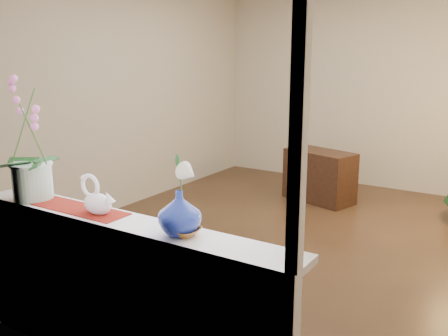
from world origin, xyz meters
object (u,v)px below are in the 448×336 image
at_px(paperweight, 173,227).
at_px(side_table, 319,176).
at_px(blue_vase, 179,209).
at_px(amber_dish, 184,232).
at_px(orchid_pot, 29,139).
at_px(swan, 97,196).

bearing_deg(paperweight, side_table, 100.62).
height_order(paperweight, side_table, paperweight).
height_order(blue_vase, paperweight, blue_vase).
bearing_deg(blue_vase, paperweight, -160.74).
bearing_deg(blue_vase, amber_dish, -2.67).
distance_m(orchid_pot, amber_dish, 1.25).
bearing_deg(side_table, swan, -71.59).
height_order(orchid_pot, amber_dish, orchid_pot).
relative_size(orchid_pot, paperweight, 11.66).
xyz_separation_m(orchid_pot, amber_dish, (1.20, 0.00, -0.37)).
height_order(swan, side_table, swan).
distance_m(blue_vase, side_table, 3.94).
relative_size(blue_vase, amber_dish, 1.91).
relative_size(paperweight, amber_dish, 0.48).
xyz_separation_m(blue_vase, amber_dish, (0.03, -0.00, -0.12)).
relative_size(swan, paperweight, 3.87).
bearing_deg(side_table, orchid_pot, -80.14).
bearing_deg(swan, orchid_pot, 168.63).
bearing_deg(blue_vase, orchid_pot, -179.87).
relative_size(orchid_pot, side_table, 0.91).
xyz_separation_m(swan, blue_vase, (0.60, -0.01, 0.02)).
distance_m(orchid_pot, paperweight, 1.19).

